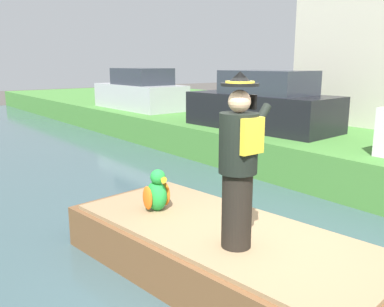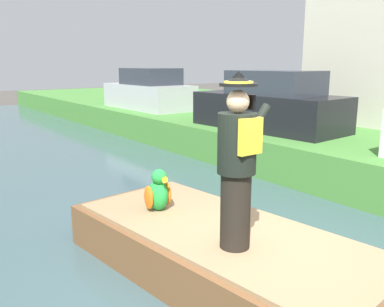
{
  "view_description": "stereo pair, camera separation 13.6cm",
  "coord_description": "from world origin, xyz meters",
  "px_view_note": "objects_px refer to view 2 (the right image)",
  "views": [
    {
      "loc": [
        -3.11,
        -2.84,
        2.64
      ],
      "look_at": [
        -0.25,
        0.8,
        1.61
      ],
      "focal_mm": 38.2,
      "sensor_mm": 36.0,
      "label": 1
    },
    {
      "loc": [
        -3.01,
        -2.92,
        2.64
      ],
      "look_at": [
        -0.25,
        0.8,
        1.61
      ],
      "focal_mm": 38.2,
      "sensor_mm": 36.0,
      "label": 2
    }
  ],
  "objects_px": {
    "person_pirate": "(237,163)",
    "parked_car_dark": "(269,105)",
    "boat": "(223,252)",
    "parked_car_silver": "(149,92)",
    "parrot_plush": "(158,192)"
  },
  "relations": [
    {
      "from": "boat",
      "to": "parrot_plush",
      "type": "height_order",
      "value": "parrot_plush"
    },
    {
      "from": "parrot_plush",
      "to": "parked_car_silver",
      "type": "height_order",
      "value": "parked_car_silver"
    },
    {
      "from": "boat",
      "to": "person_pirate",
      "type": "xyz_separation_m",
      "value": [
        -0.22,
        -0.45,
        1.23
      ]
    },
    {
      "from": "parked_car_dark",
      "to": "parked_car_silver",
      "type": "bearing_deg",
      "value": 90.0
    },
    {
      "from": "boat",
      "to": "parked_car_dark",
      "type": "distance_m",
      "value": 6.36
    },
    {
      "from": "boat",
      "to": "parked_car_silver",
      "type": "bearing_deg",
      "value": 63.89
    },
    {
      "from": "person_pirate",
      "to": "parrot_plush",
      "type": "distance_m",
      "value": 1.6
    },
    {
      "from": "boat",
      "to": "parrot_plush",
      "type": "distance_m",
      "value": 1.18
    },
    {
      "from": "person_pirate",
      "to": "parked_car_dark",
      "type": "distance_m",
      "value": 6.7
    },
    {
      "from": "parrot_plush",
      "to": "parked_car_dark",
      "type": "bearing_deg",
      "value": 29.0
    },
    {
      "from": "parked_car_dark",
      "to": "parked_car_silver",
      "type": "xyz_separation_m",
      "value": [
        0.0,
        6.12,
        0.0
      ]
    },
    {
      "from": "parked_car_dark",
      "to": "person_pirate",
      "type": "bearing_deg",
      "value": -139.81
    },
    {
      "from": "person_pirate",
      "to": "parrot_plush",
      "type": "height_order",
      "value": "person_pirate"
    },
    {
      "from": "parrot_plush",
      "to": "parked_car_dark",
      "type": "relative_size",
      "value": 0.14
    },
    {
      "from": "parked_car_silver",
      "to": "boat",
      "type": "bearing_deg",
      "value": -116.11
    }
  ]
}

